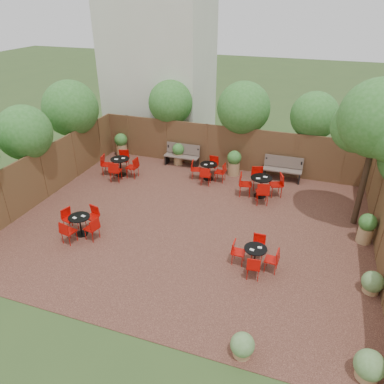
% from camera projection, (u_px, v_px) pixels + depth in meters
% --- Properties ---
extents(ground, '(80.00, 80.00, 0.00)m').
position_uv_depth(ground, '(191.00, 224.00, 12.93)').
color(ground, '#354F23').
rests_on(ground, ground).
extents(courtyard_paving, '(12.00, 10.00, 0.02)m').
position_uv_depth(courtyard_paving, '(191.00, 224.00, 12.93)').
color(courtyard_paving, '#381F17').
rests_on(courtyard_paving, ground).
extents(fence_back, '(12.00, 0.08, 2.00)m').
position_uv_depth(fence_back, '(227.00, 148.00, 16.62)').
color(fence_back, '#4D2B1C').
rests_on(fence_back, ground).
extents(fence_left, '(0.08, 10.00, 2.00)m').
position_uv_depth(fence_left, '(44.00, 174.00, 14.20)').
color(fence_left, '#4D2B1C').
rests_on(fence_left, ground).
extents(neighbour_building, '(5.00, 4.00, 8.00)m').
position_uv_depth(neighbour_building, '(160.00, 63.00, 18.99)').
color(neighbour_building, beige).
rests_on(neighbour_building, ground).
extents(overhang_foliage, '(15.39, 10.36, 2.42)m').
position_uv_depth(overhang_foliage, '(163.00, 120.00, 14.76)').
color(overhang_foliage, '#2D6B22').
rests_on(overhang_foliage, ground).
extents(courtyard_tree, '(2.65, 2.55, 4.99)m').
position_uv_depth(courtyard_tree, '(378.00, 123.00, 11.26)').
color(courtyard_tree, black).
rests_on(courtyard_tree, courtyard_paving).
extents(park_bench_left, '(1.62, 0.53, 1.00)m').
position_uv_depth(park_bench_left, '(182.00, 155.00, 17.12)').
color(park_bench_left, brown).
rests_on(park_bench_left, courtyard_paving).
extents(park_bench_right, '(1.63, 0.53, 1.01)m').
position_uv_depth(park_bench_right, '(283.00, 168.00, 15.79)').
color(park_bench_right, brown).
rests_on(park_bench_right, courtyard_paving).
extents(bistro_tables, '(8.25, 6.87, 0.95)m').
position_uv_depth(bistro_tables, '(186.00, 190.00, 14.22)').
color(bistro_tables, black).
rests_on(bistro_tables, courtyard_paving).
extents(planters, '(11.51, 4.45, 1.14)m').
position_uv_depth(planters, '(205.00, 164.00, 15.99)').
color(planters, '#A37E51').
rests_on(planters, courtyard_paving).
extents(low_shrubs, '(3.41, 3.65, 0.69)m').
position_uv_depth(low_shrubs, '(338.00, 331.00, 8.43)').
color(low_shrubs, '#A37E51').
rests_on(low_shrubs, courtyard_paving).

